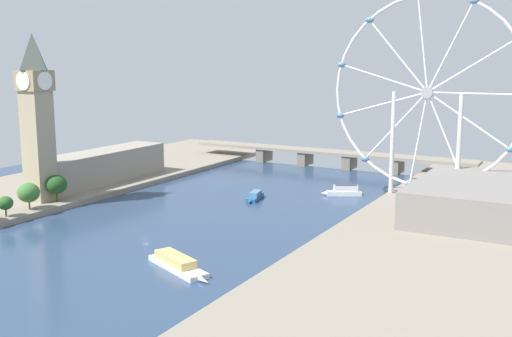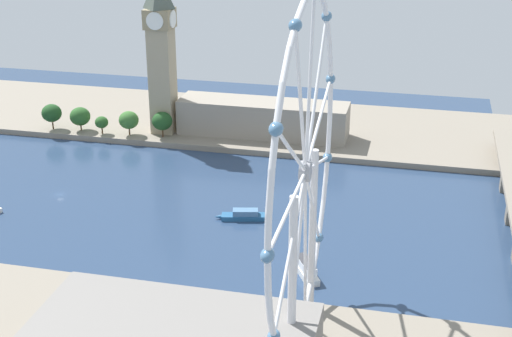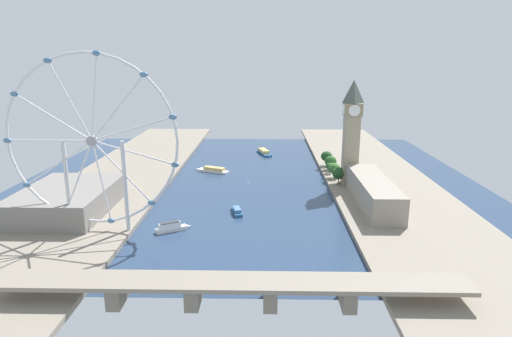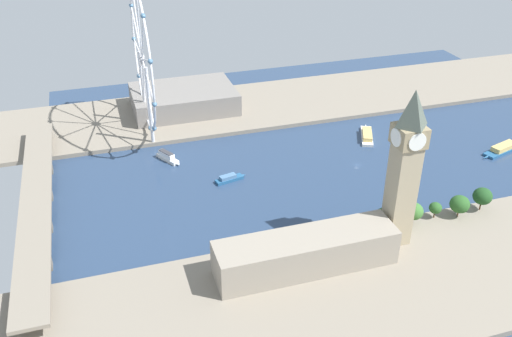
% 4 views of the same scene
% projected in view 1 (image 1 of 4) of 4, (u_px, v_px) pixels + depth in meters
% --- Properties ---
extents(ground_plane, '(393.44, 393.44, 0.00)m').
position_uv_depth(ground_plane, '(146.00, 238.00, 262.51)').
color(ground_plane, navy).
extents(riverbank_right, '(90.00, 520.00, 3.00)m').
position_uv_depth(riverbank_right, '(406.00, 280.00, 209.16)').
color(riverbank_right, gray).
rests_on(riverbank_right, ground_plane).
extents(clock_tower, '(14.90, 14.90, 84.73)m').
position_uv_depth(clock_tower, '(37.00, 115.00, 311.55)').
color(clock_tower, tan).
rests_on(clock_tower, riverbank_left).
extents(parliament_block, '(22.00, 90.33, 18.39)m').
position_uv_depth(parliament_block, '(103.00, 166.00, 366.87)').
color(parliament_block, gray).
rests_on(parliament_block, riverbank_left).
extents(tree_row_embankment, '(12.60, 73.88, 13.99)m').
position_uv_depth(tree_row_embankment, '(4.00, 198.00, 286.75)').
color(tree_row_embankment, '#513823').
rests_on(tree_row_embankment, riverbank_left).
extents(ferris_wheel, '(102.28, 3.20, 105.55)m').
position_uv_depth(ferris_wheel, '(427.00, 94.00, 319.63)').
color(ferris_wheel, silver).
rests_on(ferris_wheel, riverbank_right).
extents(riverside_hall, '(55.89, 79.47, 16.47)m').
position_uv_depth(riverside_hall, '(480.00, 200.00, 283.87)').
color(riverside_hall, gray).
rests_on(riverside_hall, riverbank_right).
extents(river_bridge, '(205.44, 17.08, 11.47)m').
position_uv_depth(river_bridge, '(327.00, 155.00, 434.09)').
color(river_bridge, gray).
rests_on(river_bridge, ground_plane).
extents(tour_boat_1, '(34.99, 19.86, 4.85)m').
position_uv_depth(tour_boat_1, '(177.00, 263.00, 224.22)').
color(tour_boat_1, white).
rests_on(tour_boat_1, ground_plane).
extents(tour_boat_2, '(21.59, 14.03, 6.11)m').
position_uv_depth(tour_boat_2, '(344.00, 191.00, 344.16)').
color(tour_boat_2, white).
rests_on(tour_boat_2, ground_plane).
extents(tour_boat_3, '(9.10, 21.52, 4.30)m').
position_uv_depth(tour_boat_3, '(255.00, 196.00, 334.23)').
color(tour_boat_3, '#235684').
rests_on(tour_boat_3, ground_plane).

